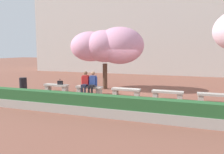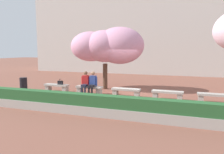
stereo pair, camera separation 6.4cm
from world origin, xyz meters
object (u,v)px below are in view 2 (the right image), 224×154
object	(u,v)px
stone_bench_west_end	(57,87)
stone_bench_east_end	(215,97)
stone_bench_near_east	(167,94)
cherry_tree_main	(107,46)
trash_bin	(24,84)
person_seated_right	(93,82)
stone_bench_center	(126,91)
stone_bench_near_west	(89,89)
handbag	(60,82)
person_seated_left	(85,82)

from	to	relation	value
stone_bench_west_end	stone_bench_east_end	size ratio (longest dim) A/B	1.00
stone_bench_west_end	stone_bench_near_east	xyz separation A→B (m)	(6.43, 0.00, 0.00)
stone_bench_east_end	cherry_tree_main	size ratio (longest dim) A/B	0.33
trash_bin	person_seated_right	bearing A→B (deg)	2.28
stone_bench_west_end	stone_bench_center	world-z (taller)	same
stone_bench_near_west	stone_bench_near_east	xyz separation A→B (m)	(4.29, 0.00, 0.00)
stone_bench_near_west	person_seated_right	xyz separation A→B (m)	(0.23, -0.05, 0.40)
handbag	cherry_tree_main	bearing A→B (deg)	40.41
stone_bench_west_end	trash_bin	size ratio (longest dim) A/B	1.97
stone_bench_west_end	person_seated_right	xyz separation A→B (m)	(2.37, -0.05, 0.40)
trash_bin	cherry_tree_main	bearing A→B (deg)	23.99
stone_bench_center	stone_bench_west_end	bearing A→B (deg)	180.00
handbag	stone_bench_east_end	bearing A→B (deg)	0.20
trash_bin	stone_bench_near_east	bearing A→B (deg)	1.56
stone_bench_center	person_seated_left	distance (m)	2.40
stone_bench_east_end	person_seated_left	xyz separation A→B (m)	(-6.65, -0.05, 0.40)
handbag	cherry_tree_main	distance (m)	3.62
person_seated_left	stone_bench_east_end	bearing A→B (deg)	0.46
trash_bin	stone_bench_center	bearing A→B (deg)	2.08
stone_bench_west_end	stone_bench_east_end	xyz separation A→B (m)	(8.58, 0.00, 0.00)
person_seated_right	trash_bin	xyz separation A→B (m)	(-4.59, -0.18, -0.31)
stone_bench_east_end	handbag	distance (m)	8.30
stone_bench_east_end	person_seated_right	size ratio (longest dim) A/B	1.19
stone_bench_near_east	cherry_tree_main	world-z (taller)	cherry_tree_main
stone_bench_east_end	trash_bin	size ratio (longest dim) A/B	1.97
stone_bench_center	person_seated_left	world-z (taller)	person_seated_left
stone_bench_center	person_seated_left	xyz separation A→B (m)	(-2.36, -0.05, 0.40)
stone_bench_near_west	stone_bench_center	bearing A→B (deg)	0.00
stone_bench_west_end	stone_bench_center	distance (m)	4.29
stone_bench_center	person_seated_left	bearing A→B (deg)	-178.71
stone_bench_center	person_seated_right	size ratio (longest dim) A/B	1.19
handbag	trash_bin	size ratio (longest dim) A/B	0.43
stone_bench_east_end	handbag	size ratio (longest dim) A/B	4.54
stone_bench_near_east	handbag	xyz separation A→B (m)	(-6.15, -0.03, 0.28)
handbag	trash_bin	world-z (taller)	handbag
stone_bench_center	stone_bench_near_east	size ratio (longest dim) A/B	1.00
person_seated_left	trash_bin	world-z (taller)	person_seated_left
person_seated_left	stone_bench_near_west	bearing A→B (deg)	13.62
person_seated_left	handbag	bearing A→B (deg)	179.13
stone_bench_east_end	handbag	bearing A→B (deg)	-179.80
cherry_tree_main	person_seated_right	bearing A→B (deg)	-94.15
stone_bench_near_east	person_seated_left	distance (m)	4.53
stone_bench_near_west	stone_bench_near_east	distance (m)	4.29
handbag	stone_bench_center	bearing A→B (deg)	0.41
stone_bench_center	stone_bench_near_east	xyz separation A→B (m)	(2.14, 0.00, 0.00)
stone_bench_west_end	person_seated_left	xyz separation A→B (m)	(1.92, -0.05, 0.40)
stone_bench_near_east	trash_bin	size ratio (longest dim) A/B	1.97
stone_bench_near_west	stone_bench_near_east	bearing A→B (deg)	0.00
person_seated_right	stone_bench_west_end	bearing A→B (deg)	178.71
stone_bench_near_east	person_seated_right	xyz separation A→B (m)	(-4.06, -0.05, 0.40)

